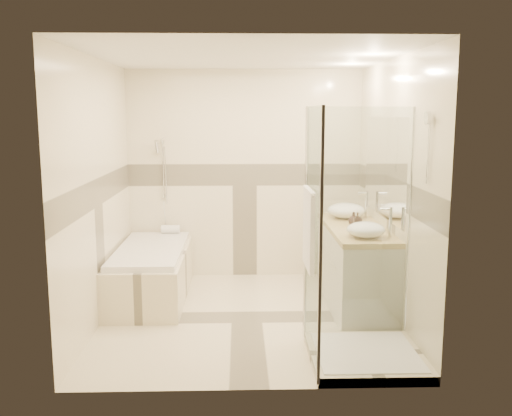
{
  "coord_description": "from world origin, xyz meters",
  "views": [
    {
      "loc": [
        -0.07,
        -5.36,
        1.98
      ],
      "look_at": [
        0.1,
        0.25,
        1.05
      ],
      "focal_mm": 40.0,
      "sensor_mm": 36.0,
      "label": 1
    }
  ],
  "objects_px": {
    "bathtub": "(151,270)",
    "shower_enclosure": "(351,299)",
    "amenity_bottle_b": "(354,219)",
    "vanity": "(355,266)",
    "vessel_sink_far": "(366,230)",
    "vessel_sink_near": "(346,210)",
    "amenity_bottle_a": "(357,221)"
  },
  "relations": [
    {
      "from": "shower_enclosure",
      "to": "vessel_sink_near",
      "type": "distance_m",
      "value": 1.81
    },
    {
      "from": "bathtub",
      "to": "vessel_sink_far",
      "type": "distance_m",
      "value": 2.39
    },
    {
      "from": "bathtub",
      "to": "vanity",
      "type": "xyz_separation_m",
      "value": [
        2.15,
        -0.35,
        0.12
      ]
    },
    {
      "from": "shower_enclosure",
      "to": "amenity_bottle_a",
      "type": "xyz_separation_m",
      "value": [
        0.27,
        1.13,
        0.43
      ]
    },
    {
      "from": "vessel_sink_far",
      "to": "bathtub",
      "type": "bearing_deg",
      "value": 157.54
    },
    {
      "from": "bathtub",
      "to": "shower_enclosure",
      "type": "distance_m",
      "value": 2.47
    },
    {
      "from": "bathtub",
      "to": "shower_enclosure",
      "type": "xyz_separation_m",
      "value": [
        1.86,
        -1.62,
        0.2
      ]
    },
    {
      "from": "bathtub",
      "to": "amenity_bottle_b",
      "type": "xyz_separation_m",
      "value": [
        2.13,
        -0.3,
        0.61
      ]
    },
    {
      "from": "shower_enclosure",
      "to": "amenity_bottle_b",
      "type": "xyz_separation_m",
      "value": [
        0.27,
        1.32,
        0.41
      ]
    },
    {
      "from": "vanity",
      "to": "amenity_bottle_b",
      "type": "xyz_separation_m",
      "value": [
        -0.02,
        0.05,
        0.49
      ]
    },
    {
      "from": "vanity",
      "to": "shower_enclosure",
      "type": "xyz_separation_m",
      "value": [
        -0.29,
        -1.27,
        0.08
      ]
    },
    {
      "from": "shower_enclosure",
      "to": "vessel_sink_near",
      "type": "xyz_separation_m",
      "value": [
        0.27,
        1.73,
        0.43
      ]
    },
    {
      "from": "bathtub",
      "to": "shower_enclosure",
      "type": "bearing_deg",
      "value": -41.1
    },
    {
      "from": "bathtub",
      "to": "vanity",
      "type": "bearing_deg",
      "value": -9.25
    },
    {
      "from": "bathtub",
      "to": "vessel_sink_far",
      "type": "relative_size",
      "value": 4.75
    },
    {
      "from": "vanity",
      "to": "bathtub",
      "type": "bearing_deg",
      "value": 170.75
    },
    {
      "from": "vessel_sink_far",
      "to": "amenity_bottle_b",
      "type": "relative_size",
      "value": 2.62
    },
    {
      "from": "amenity_bottle_a",
      "to": "bathtub",
      "type": "bearing_deg",
      "value": 166.97
    },
    {
      "from": "vanity",
      "to": "shower_enclosure",
      "type": "bearing_deg",
      "value": -102.97
    },
    {
      "from": "vanity",
      "to": "amenity_bottle_a",
      "type": "height_order",
      "value": "amenity_bottle_a"
    },
    {
      "from": "vanity",
      "to": "shower_enclosure",
      "type": "relative_size",
      "value": 0.79
    },
    {
      "from": "bathtub",
      "to": "amenity_bottle_a",
      "type": "height_order",
      "value": "amenity_bottle_a"
    },
    {
      "from": "shower_enclosure",
      "to": "vessel_sink_near",
      "type": "bearing_deg",
      "value": 81.06
    },
    {
      "from": "vanity",
      "to": "amenity_bottle_a",
      "type": "bearing_deg",
      "value": -97.96
    },
    {
      "from": "amenity_bottle_b",
      "to": "vessel_sink_far",
      "type": "bearing_deg",
      "value": -90.0
    },
    {
      "from": "vanity",
      "to": "amenity_bottle_b",
      "type": "bearing_deg",
      "value": 112.69
    },
    {
      "from": "bathtub",
      "to": "vessel_sink_far",
      "type": "bearing_deg",
      "value": -22.46
    },
    {
      "from": "vessel_sink_far",
      "to": "vanity",
      "type": "bearing_deg",
      "value": 87.84
    },
    {
      "from": "shower_enclosure",
      "to": "amenity_bottle_a",
      "type": "height_order",
      "value": "shower_enclosure"
    },
    {
      "from": "amenity_bottle_a",
      "to": "vessel_sink_near",
      "type": "bearing_deg",
      "value": 90.0
    },
    {
      "from": "vanity",
      "to": "amenity_bottle_a",
      "type": "relative_size",
      "value": 9.88
    },
    {
      "from": "vessel_sink_near",
      "to": "amenity_bottle_b",
      "type": "xyz_separation_m",
      "value": [
        0.0,
        -0.42,
        -0.01
      ]
    }
  ]
}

